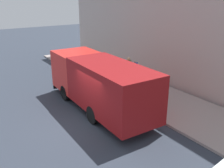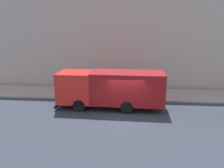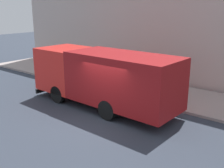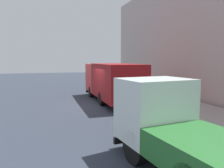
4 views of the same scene
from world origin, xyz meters
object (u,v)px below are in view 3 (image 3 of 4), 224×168
pedestrian_standing (142,75)px  traffic_cone_orange (85,79)px  street_sign_post (133,71)px  large_utility_truck (102,76)px  pedestrian_walking (113,67)px

pedestrian_standing → traffic_cone_orange: (-1.14, 3.54, -0.64)m
pedestrian_standing → street_sign_post: bearing=-18.8°
large_utility_truck → traffic_cone_orange: size_ratio=14.55×
large_utility_truck → pedestrian_walking: 4.67m
pedestrian_walking → pedestrian_standing: size_ratio=1.04×
large_utility_truck → traffic_cone_orange: large_utility_truck is taller
pedestrian_standing → traffic_cone_orange: size_ratio=3.10×
large_utility_truck → pedestrian_walking: (3.92, 2.47, -0.52)m
traffic_cone_orange → street_sign_post: street_sign_post is taller
pedestrian_walking → traffic_cone_orange: pedestrian_walking is taller
large_utility_truck → pedestrian_walking: size_ratio=4.51×
street_sign_post → pedestrian_standing: bearing=7.7°
traffic_cone_orange → street_sign_post: (0.03, -3.69, 1.12)m
street_sign_post → traffic_cone_orange: bearing=90.5°
large_utility_truck → pedestrian_standing: 3.36m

